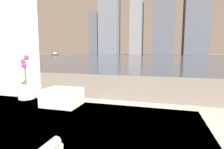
# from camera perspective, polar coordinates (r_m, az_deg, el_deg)

# --- Properties ---
(potted_orchid) EXTENTS (0.13, 0.13, 0.36)m
(potted_orchid) POSITION_cam_1_polar(r_m,az_deg,el_deg) (1.60, -26.18, -4.26)
(potted_orchid) COLOR silver
(potted_orchid) RESTS_ON bathtub
(towel_stack) EXTENTS (0.25, 0.20, 0.12)m
(towel_stack) POSITION_cam_1_polar(r_m,az_deg,el_deg) (1.30, -15.96, -7.12)
(towel_stack) COLOR silver
(towel_stack) RESTS_ON bathtub
(harbor_water) EXTENTS (180.00, 110.00, 0.01)m
(harbor_water) POSITION_cam_1_polar(r_m,az_deg,el_deg) (62.24, 15.26, 5.86)
(harbor_water) COLOR slate
(harbor_water) RESTS_ON ground_plane
(harbor_boat_0) EXTENTS (2.70, 4.36, 1.55)m
(harbor_boat_0) POSITION_cam_1_polar(r_m,az_deg,el_deg) (62.40, -28.11, 5.79)
(harbor_boat_0) COLOR #4C4C51
(harbor_boat_0) RESTS_ON harbor_water
(harbor_boat_2) EXTENTS (1.37, 3.48, 1.28)m
(harbor_boat_2) POSITION_cam_1_polar(r_m,az_deg,el_deg) (80.50, -18.08, 6.28)
(harbor_boat_2) COLOR #2D2D33
(harbor_boat_2) RESTS_ON harbor_water
(skyline_tower_0) EXTENTS (6.04, 8.34, 28.84)m
(skyline_tower_0) POSITION_cam_1_polar(r_m,az_deg,el_deg) (127.48, -5.54, 13.00)
(skyline_tower_0) COLOR #4C515B
(skyline_tower_0) RESTS_ON ground_plane
(skyline_tower_1) EXTENTS (13.51, 9.33, 51.97)m
(skyline_tower_1) POSITION_cam_1_polar(r_m,az_deg,el_deg) (125.90, -0.92, 18.44)
(skyline_tower_1) COLOR slate
(skyline_tower_1) RESTS_ON ground_plane
(skyline_tower_2) EXTENTS (7.52, 13.52, 46.89)m
(skyline_tower_2) POSITION_cam_1_polar(r_m,az_deg,el_deg) (121.45, 8.12, 17.58)
(skyline_tower_2) COLOR slate
(skyline_tower_2) RESTS_ON ground_plane
(skyline_tower_3) EXTENTS (13.24, 13.49, 37.91)m
(skyline_tower_3) POSITION_cam_1_polar(r_m,az_deg,el_deg) (119.60, 16.35, 15.36)
(skyline_tower_3) COLOR #4C515B
(skyline_tower_3) RESTS_ON ground_plane
(skyline_tower_4) EXTENTS (13.39, 13.95, 51.70)m
(skyline_tower_4) POSITION_cam_1_polar(r_m,az_deg,el_deg) (122.36, 25.79, 18.04)
(skyline_tower_4) COLOR #4C515B
(skyline_tower_4) RESTS_ON ground_plane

